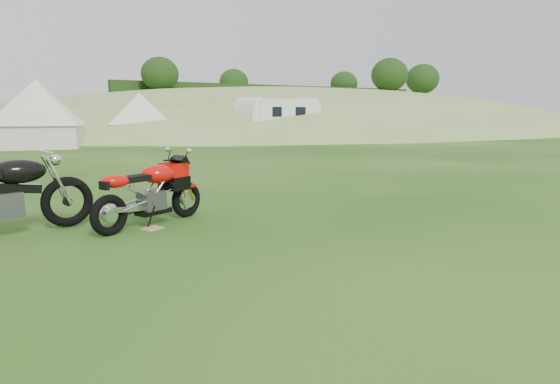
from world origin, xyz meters
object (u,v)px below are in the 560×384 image
tent_left (39,115)px  plywood_board (152,228)px  tent_mid (140,116)px  caravan (279,119)px  sport_motorcycle (150,188)px  vintage_moto_b (2,193)px

tent_left → plywood_board: bearing=-76.5°
tent_mid → caravan: 7.50m
sport_motorcycle → plywood_board: bearing=-126.9°
plywood_board → vintage_moto_b: bearing=162.5°
vintage_moto_b → tent_mid: tent_mid is taller
sport_motorcycle → caravan: 20.09m
tent_left → caravan: (11.92, -0.30, -0.28)m
sport_motorcycle → tent_left: 16.60m
tent_left → tent_mid: 5.68m
vintage_moto_b → tent_mid: bearing=58.3°
tent_mid → caravan: size_ratio=0.62×
tent_mid → plywood_board: bearing=-90.9°
sport_motorcycle → tent_mid: bearing=52.4°
plywood_board → tent_left: size_ratio=0.08×
plywood_board → tent_left: 16.85m
tent_left → tent_mid: tent_left is taller
tent_mid → sport_motorcycle: bearing=-90.9°
plywood_board → tent_left: tent_left is taller
vintage_moto_b → caravan: caravan is taller
caravan → tent_mid: bearing=149.5°
sport_motorcycle → vintage_moto_b: 1.78m
sport_motorcycle → tent_mid: tent_mid is taller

